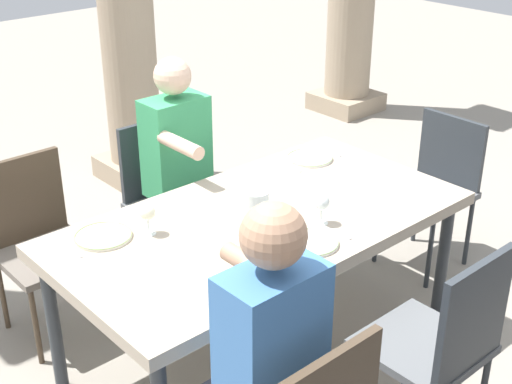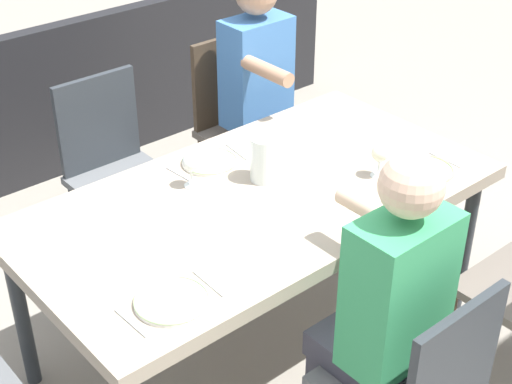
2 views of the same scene
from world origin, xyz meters
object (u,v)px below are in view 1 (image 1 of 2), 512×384
object	(u,v)px
chair_mid_north	(167,191)
plate_2	(310,158)
plate_0	(103,236)
water_pitcher	(256,213)
diner_man_white	(260,366)
wine_glass_0	(147,213)
chair_mid_south	(442,340)
chair_head_east	(436,181)
plate_1	(311,242)
dining_table	(262,229)
diner_woman_green	(184,172)
wine_glass_1	(322,203)
chair_west_north	(39,237)

from	to	relation	value
chair_mid_north	plate_2	bearing A→B (deg)	-48.99
chair_mid_north	plate_2	world-z (taller)	chair_mid_north
plate_2	plate_0	bearing A→B (deg)	-179.45
plate_0	water_pitcher	world-z (taller)	water_pitcher
chair_mid_north	plate_0	bearing A→B (deg)	-140.54
diner_man_white	chair_mid_north	bearing A→B (deg)	64.90
wine_glass_0	plate_2	xyz separation A→B (m)	(1.10, 0.11, -0.09)
chair_mid_south	chair_head_east	xyz separation A→B (m)	(1.25, 0.92, -0.03)
chair_head_east	water_pitcher	world-z (taller)	water_pitcher
wine_glass_0	plate_1	distance (m)	0.70
chair_head_east	plate_2	size ratio (longest dim) A/B	3.60
dining_table	chair_mid_south	bearing A→B (deg)	-83.17
chair_head_east	plate_1	world-z (taller)	chair_head_east
chair_head_east	chair_mid_north	bearing A→B (deg)	143.64
diner_woman_green	dining_table	bearing A→B (deg)	-98.26
dining_table	plate_1	xyz separation A→B (m)	(-0.01, -0.32, 0.07)
wine_glass_1	chair_mid_south	bearing A→B (deg)	-93.72
plate_2	chair_mid_south	bearing A→B (deg)	-112.81
plate_0	plate_2	bearing A→B (deg)	0.55
chair_head_east	water_pitcher	size ratio (longest dim) A/B	4.67
chair_west_north	plate_1	size ratio (longest dim) A/B	3.87
diner_woman_green	plate_0	bearing A→B (deg)	-149.76
chair_mid_south	wine_glass_0	size ratio (longest dim) A/B	6.71
wine_glass_0	chair_west_north	bearing A→B (deg)	105.34
diner_woman_green	plate_2	bearing A→B (deg)	-38.64
plate_0	diner_man_white	bearing A→B (deg)	-91.49
chair_mid_south	plate_1	xyz separation A→B (m)	(-0.12, 0.60, 0.22)
wine_glass_0	wine_glass_1	world-z (taller)	wine_glass_1
chair_mid_north	wine_glass_1	bearing A→B (deg)	-87.71
plate_2	diner_woman_green	bearing A→B (deg)	141.36
chair_mid_north	chair_mid_south	size ratio (longest dim) A/B	0.96
wine_glass_0	water_pitcher	bearing A→B (deg)	-37.33
chair_mid_north	wine_glass_0	world-z (taller)	chair_mid_north
chair_head_east	plate_1	distance (m)	1.43
chair_mid_north	chair_head_east	world-z (taller)	chair_mid_north
diner_man_white	plate_2	world-z (taller)	diner_man_white
diner_woman_green	diner_man_white	world-z (taller)	diner_man_white
dining_table	chair_mid_north	size ratio (longest dim) A/B	2.08
dining_table	chair_mid_north	distance (m)	0.94
wine_glass_0	chair_mid_north	bearing A→B (deg)	50.95
diner_man_white	chair_mid_south	bearing A→B (deg)	-14.31
plate_0	chair_mid_north	bearing A→B (deg)	39.46
diner_woman_green	plate_2	world-z (taller)	diner_woman_green
dining_table	diner_man_white	bearing A→B (deg)	-132.32
chair_head_east	water_pitcher	bearing A→B (deg)	-177.11
plate_0	water_pitcher	bearing A→B (deg)	-35.49
wine_glass_0	wine_glass_1	xyz separation A→B (m)	(0.62, -0.43, 0.00)
chair_mid_north	dining_table	bearing A→B (deg)	-96.84
diner_woman_green	wine_glass_0	xyz separation A→B (m)	(-0.57, -0.53, 0.16)
chair_mid_north	chair_mid_south	world-z (taller)	chair_mid_south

